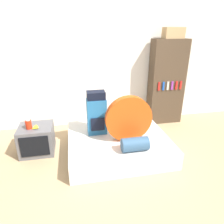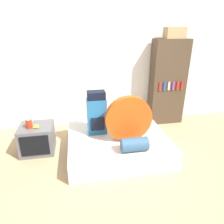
% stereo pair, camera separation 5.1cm
% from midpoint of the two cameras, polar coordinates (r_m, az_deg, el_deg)
% --- Properties ---
extents(ground_plane, '(16.00, 16.00, 0.00)m').
position_cam_midpoint_polar(ground_plane, '(3.07, 2.02, -18.61)').
color(ground_plane, tan).
extents(wall_back, '(8.00, 0.05, 2.60)m').
position_cam_midpoint_polar(wall_back, '(4.36, -3.52, 12.98)').
color(wall_back, white).
rests_on(wall_back, ground_plane).
extents(bed, '(1.70, 1.53, 0.30)m').
position_cam_midpoint_polar(bed, '(3.61, 1.96, -8.69)').
color(bed, silver).
rests_on(bed, ground_plane).
extents(backpack, '(0.33, 0.25, 0.77)m').
position_cam_midpoint_polar(backpack, '(3.48, -3.97, -0.44)').
color(backpack, '#23669E').
rests_on(backpack, bed).
extents(tent_bag, '(0.77, 0.12, 0.77)m').
position_cam_midpoint_polar(tent_bag, '(3.24, 5.21, -1.99)').
color(tent_bag, '#D14C14').
rests_on(tent_bag, bed).
extents(sleeping_roll, '(0.41, 0.22, 0.22)m').
position_cam_midpoint_polar(sleeping_roll, '(3.09, 6.90, -9.19)').
color(sleeping_roll, '#33567A').
rests_on(sleeping_roll, bed).
extents(television, '(0.56, 0.53, 0.49)m').
position_cam_midpoint_polar(television, '(3.76, -20.17, -7.16)').
color(television, '#5B5B60').
rests_on(television, ground_plane).
extents(canister, '(0.10, 0.10, 0.16)m').
position_cam_midpoint_polar(canister, '(3.59, -22.27, -3.10)').
color(canister, red).
rests_on(canister, television).
extents(banana_bunch, '(0.12, 0.15, 0.03)m').
position_cam_midpoint_polar(banana_bunch, '(3.60, -20.47, -3.84)').
color(banana_bunch, yellow).
rests_on(banana_bunch, television).
extents(bookshelf, '(0.75, 0.35, 1.85)m').
position_cam_midpoint_polar(bookshelf, '(4.64, 15.91, 7.98)').
color(bookshelf, '#473828').
rests_on(bookshelf, ground_plane).
extents(cardboard_box, '(0.41, 0.23, 0.22)m').
position_cam_midpoint_polar(cardboard_box, '(4.50, 17.82, 20.73)').
color(cardboard_box, tan).
rests_on(cardboard_box, bookshelf).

